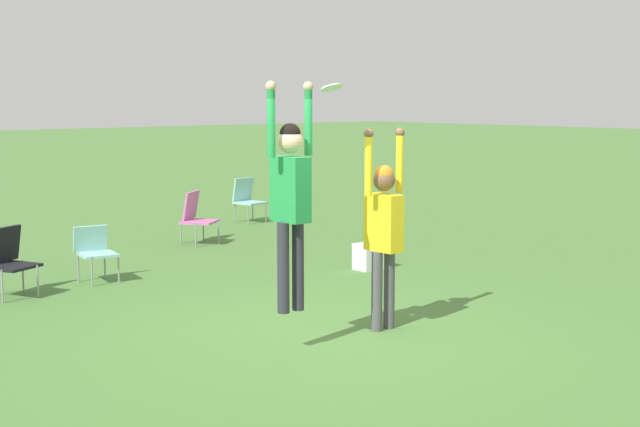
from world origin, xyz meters
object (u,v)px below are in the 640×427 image
(frisbee, at_px, (332,87))
(camping_chair_3, at_px, (247,197))
(person_defending, at_px, (384,223))
(cooler_box, at_px, (370,256))
(camping_chair_2, at_px, (8,257))
(camping_chair_0, at_px, (196,215))
(person_jumping, at_px, (290,190))
(camping_chair_1, at_px, (95,249))

(frisbee, distance_m, camping_chair_3, 9.40)
(person_defending, xyz_separation_m, cooler_box, (2.30, 2.55, -0.97))
(camping_chair_2, height_order, camping_chair_3, camping_chair_3)
(camping_chair_0, xyz_separation_m, cooler_box, (0.64, -3.65, -0.31))
(camping_chair_0, distance_m, cooler_box, 3.72)
(person_defending, bearing_deg, frisbee, -85.22)
(frisbee, relative_size, camping_chair_3, 0.25)
(frisbee, bearing_deg, person_jumping, 170.66)
(cooler_box, bearing_deg, frisbee, -140.07)
(person_jumping, height_order, camping_chair_0, person_jumping)
(person_jumping, distance_m, frisbee, 1.10)
(person_jumping, height_order, camping_chair_2, person_jumping)
(frisbee, bearing_deg, cooler_box, 39.93)
(cooler_box, bearing_deg, camping_chair_3, 72.56)
(camping_chair_2, xyz_separation_m, cooler_box, (4.71, -1.76, -0.30))
(camping_chair_2, distance_m, camping_chair_3, 7.25)
(camping_chair_0, relative_size, camping_chair_2, 1.02)
(camping_chair_3, relative_size, cooler_box, 1.95)
(camping_chair_1, bearing_deg, frisbee, 105.24)
(camping_chair_3, bearing_deg, person_jumping, 46.80)
(person_jumping, height_order, camping_chair_3, person_jumping)
(camping_chair_1, height_order, camping_chair_3, camping_chair_3)
(frisbee, bearing_deg, camping_chair_3, 58.79)
(camping_chair_0, xyz_separation_m, camping_chair_2, (-4.07, -1.90, -0.00))
(camping_chair_1, xyz_separation_m, camping_chair_2, (-1.25, -0.11, 0.04))
(person_jumping, relative_size, person_defending, 1.04)
(camping_chair_0, relative_size, camping_chair_1, 1.18)
(person_jumping, height_order, cooler_box, person_jumping)
(camping_chair_0, xyz_separation_m, camping_chair_1, (-2.82, -1.79, -0.05))
(person_defending, height_order, cooler_box, person_defending)
(camping_chair_0, height_order, camping_chair_3, camping_chair_0)
(person_defending, height_order, frisbee, frisbee)
(cooler_box, bearing_deg, person_jumping, -144.85)
(person_jumping, distance_m, camping_chair_3, 9.42)
(camping_chair_0, relative_size, cooler_box, 1.96)
(camping_chair_2, bearing_deg, camping_chair_0, -178.65)
(camping_chair_2, bearing_deg, camping_chair_1, 161.47)
(person_jumping, xyz_separation_m, person_defending, (1.27, -0.03, -0.45))
(camping_chair_3, bearing_deg, cooler_box, 63.29)
(frisbee, height_order, camping_chair_0, frisbee)
(person_defending, bearing_deg, camping_chair_0, 166.33)
(person_defending, distance_m, camping_chair_3, 8.76)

